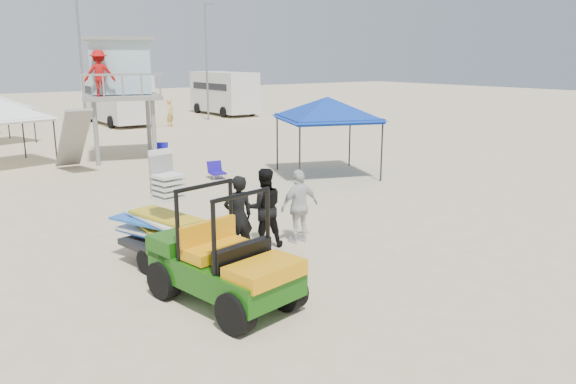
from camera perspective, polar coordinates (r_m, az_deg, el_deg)
ground at (r=10.96m, az=7.23°, el=-9.98°), size 140.00×140.00×0.00m
utility_cart at (r=10.04m, az=-6.55°, el=-6.16°), size 1.85×2.98×2.11m
surf_trailer at (r=12.07m, az=-12.01°, el=-3.37°), size 1.69×2.62×2.22m
man_left at (r=12.47m, az=-5.08°, el=-2.48°), size 0.73×0.54×1.85m
man_mid at (r=13.10m, az=-2.46°, el=-1.59°), size 1.12×1.02×1.87m
man_right at (r=13.39m, az=1.17°, el=-1.45°), size 1.05×0.45×1.78m
lifeguard_tower at (r=25.43m, az=-17.01°, el=11.62°), size 3.95×3.95×5.05m
canopy_blue at (r=20.99m, az=4.05°, el=9.24°), size 4.14×4.14×3.35m
beach_chair_b at (r=20.82m, az=-7.31°, el=2.22°), size 0.62×0.66×0.64m
beach_chair_c at (r=25.85m, az=-12.59°, el=4.20°), size 0.72×0.80×0.64m
rv_mid_right at (r=39.53m, az=-17.00°, el=9.23°), size 2.64×7.00×3.25m
rv_far_right at (r=44.62m, az=-6.55°, el=10.15°), size 2.64×6.60×3.25m
light_pole_left at (r=35.68m, az=-20.25°, el=12.14°), size 0.14×0.14×8.00m
light_pole_right at (r=40.48m, az=-8.27°, el=12.88°), size 0.14×0.14×8.00m
distant_beachgoers at (r=32.88m, az=-23.95°, el=6.27°), size 13.41×3.44×1.76m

